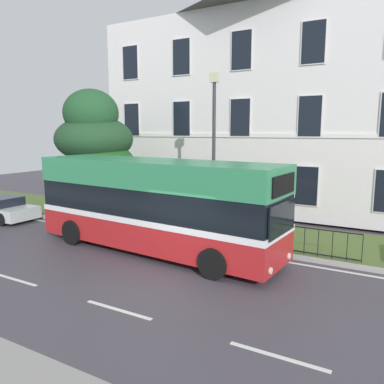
# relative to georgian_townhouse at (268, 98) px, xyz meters

# --- Properties ---
(ground_plane) EXTENTS (60.00, 56.00, 0.18)m
(ground_plane) POSITION_rel_georgian_townhouse_xyz_m (1.29, -12.60, -6.29)
(ground_plane) COLOR #433E47
(georgian_townhouse) EXTENTS (17.09, 8.59, 12.25)m
(georgian_townhouse) POSITION_rel_georgian_townhouse_xyz_m (0.00, 0.00, 0.00)
(georgian_townhouse) COLOR white
(georgian_townhouse) RESTS_ON ground_plane
(iron_verge_railing) EXTENTS (12.46, 0.04, 0.97)m
(iron_verge_railing) POSITION_rel_georgian_townhouse_xyz_m (0.00, -8.95, -5.65)
(iron_verge_railing) COLOR black
(iron_verge_railing) RESTS_ON ground_plane
(evergreen_tree) EXTENTS (4.29, 4.04, 6.30)m
(evergreen_tree) POSITION_rel_georgian_townhouse_xyz_m (-6.40, -7.52, -3.29)
(evergreen_tree) COLOR #423328
(evergreen_tree) RESTS_ON ground_plane
(single_decker_bus) EXTENTS (9.78, 3.12, 3.34)m
(single_decker_bus) POSITION_rel_georgian_townhouse_xyz_m (-0.59, -10.86, -4.52)
(single_decker_bus) COLOR #AE1D20
(single_decker_bus) RESTS_ON ground_plane
(parked_hatchback_00) EXTENTS (3.90, 1.82, 1.14)m
(parked_hatchback_00) POSITION_rel_georgian_townhouse_xyz_m (-10.24, -10.46, -5.71)
(parked_hatchback_00) COLOR silver
(parked_hatchback_00) RESTS_ON ground_plane
(street_lamp_post) EXTENTS (0.36, 0.24, 6.50)m
(street_lamp_post) POSITION_rel_georgian_townhouse_xyz_m (0.41, -8.03, -2.42)
(street_lamp_post) COLOR #333338
(street_lamp_post) RESTS_ON ground_plane
(litter_bin) EXTENTS (0.55, 0.55, 1.22)m
(litter_bin) POSITION_rel_georgian_townhouse_xyz_m (-4.46, -8.05, -5.54)
(litter_bin) COLOR #4C4742
(litter_bin) RESTS_ON ground_plane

